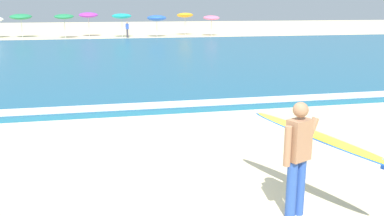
{
  "coord_description": "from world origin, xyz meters",
  "views": [
    {
      "loc": [
        -1.48,
        -6.12,
        3.02
      ],
      "look_at": [
        0.21,
        1.54,
        1.1
      ],
      "focal_mm": 38.88,
      "sensor_mm": 36.0,
      "label": 1
    }
  ],
  "objects_px": {
    "beach_umbrella_1": "(21,17)",
    "beach_umbrella_3": "(88,15)",
    "beachgoer_near_row_left": "(127,29)",
    "beach_umbrella_5": "(157,18)",
    "beach_umbrella_4": "(122,16)",
    "beach_umbrella_6": "(185,15)",
    "beach_umbrella_2": "(64,17)",
    "surfer_with_board": "(308,147)",
    "beach_umbrella_7": "(211,18)"
  },
  "relations": [
    {
      "from": "beach_umbrella_3",
      "to": "beach_umbrella_6",
      "type": "bearing_deg",
      "value": 0.13
    },
    {
      "from": "beach_umbrella_4",
      "to": "beach_umbrella_6",
      "type": "distance_m",
      "value": 7.14
    },
    {
      "from": "surfer_with_board",
      "to": "beach_umbrella_6",
      "type": "bearing_deg",
      "value": 81.07
    },
    {
      "from": "beach_umbrella_7",
      "to": "beachgoer_near_row_left",
      "type": "distance_m",
      "value": 8.93
    },
    {
      "from": "beach_umbrella_2",
      "to": "surfer_with_board",
      "type": "bearing_deg",
      "value": -80.72
    },
    {
      "from": "beach_umbrella_4",
      "to": "beach_umbrella_7",
      "type": "height_order",
      "value": "beach_umbrella_4"
    },
    {
      "from": "beach_umbrella_1",
      "to": "beachgoer_near_row_left",
      "type": "xyz_separation_m",
      "value": [
        10.26,
        -2.78,
        -1.19
      ]
    },
    {
      "from": "beach_umbrella_1",
      "to": "beach_umbrella_3",
      "type": "xyz_separation_m",
      "value": [
        6.53,
        0.08,
        0.14
      ]
    },
    {
      "from": "beach_umbrella_2",
      "to": "beach_umbrella_5",
      "type": "relative_size",
      "value": 1.09
    },
    {
      "from": "beach_umbrella_3",
      "to": "beach_umbrella_1",
      "type": "bearing_deg",
      "value": -179.29
    },
    {
      "from": "beach_umbrella_4",
      "to": "beach_umbrella_5",
      "type": "height_order",
      "value": "beach_umbrella_4"
    },
    {
      "from": "beach_umbrella_2",
      "to": "beach_umbrella_3",
      "type": "height_order",
      "value": "beach_umbrella_3"
    },
    {
      "from": "beach_umbrella_3",
      "to": "beach_umbrella_4",
      "type": "xyz_separation_m",
      "value": [
        3.28,
        -1.93,
        -0.09
      ]
    },
    {
      "from": "beach_umbrella_1",
      "to": "beach_umbrella_4",
      "type": "distance_m",
      "value": 9.99
    },
    {
      "from": "surfer_with_board",
      "to": "beach_umbrella_4",
      "type": "distance_m",
      "value": 37.81
    },
    {
      "from": "beach_umbrella_3",
      "to": "beach_umbrella_6",
      "type": "xyz_separation_m",
      "value": [
        10.15,
        0.02,
        -0.06
      ]
    },
    {
      "from": "beach_umbrella_4",
      "to": "surfer_with_board",
      "type": "bearing_deg",
      "value": -89.06
    },
    {
      "from": "beach_umbrella_4",
      "to": "beach_umbrella_6",
      "type": "height_order",
      "value": "beach_umbrella_6"
    },
    {
      "from": "beach_umbrella_3",
      "to": "beach_umbrella_5",
      "type": "bearing_deg",
      "value": -18.63
    },
    {
      "from": "surfer_with_board",
      "to": "beachgoer_near_row_left",
      "type": "bearing_deg",
      "value": 90.26
    },
    {
      "from": "beach_umbrella_1",
      "to": "beach_umbrella_6",
      "type": "xyz_separation_m",
      "value": [
        16.68,
        0.1,
        0.07
      ]
    },
    {
      "from": "beachgoer_near_row_left",
      "to": "beach_umbrella_6",
      "type": "bearing_deg",
      "value": 24.22
    },
    {
      "from": "beach_umbrella_2",
      "to": "beach_umbrella_5",
      "type": "xyz_separation_m",
      "value": [
        9.0,
        -0.19,
        -0.19
      ]
    },
    {
      "from": "beachgoer_near_row_left",
      "to": "beach_umbrella_5",
      "type": "bearing_deg",
      "value": 10.95
    },
    {
      "from": "beach_umbrella_5",
      "to": "surfer_with_board",
      "type": "bearing_deg",
      "value": -94.36
    },
    {
      "from": "beach_umbrella_4",
      "to": "beach_umbrella_5",
      "type": "bearing_deg",
      "value": -5.78
    },
    {
      "from": "beach_umbrella_7",
      "to": "beach_umbrella_2",
      "type": "bearing_deg",
      "value": -179.62
    },
    {
      "from": "beach_umbrella_5",
      "to": "beachgoer_near_row_left",
      "type": "bearing_deg",
      "value": -169.05
    },
    {
      "from": "beach_umbrella_2",
      "to": "beach_umbrella_6",
      "type": "bearing_deg",
      "value": 9.66
    },
    {
      "from": "beachgoer_near_row_left",
      "to": "beach_umbrella_7",
      "type": "bearing_deg",
      "value": 5.64
    },
    {
      "from": "beach_umbrella_1",
      "to": "beach_umbrella_2",
      "type": "bearing_deg",
      "value": -25.11
    },
    {
      "from": "beach_umbrella_1",
      "to": "beach_umbrella_2",
      "type": "height_order",
      "value": "beach_umbrella_2"
    },
    {
      "from": "beach_umbrella_3",
      "to": "beach_umbrella_2",
      "type": "bearing_deg",
      "value": -137.09
    },
    {
      "from": "beach_umbrella_1",
      "to": "beach_umbrella_7",
      "type": "bearing_deg",
      "value": -5.71
    },
    {
      "from": "beach_umbrella_1",
      "to": "beach_umbrella_3",
      "type": "relative_size",
      "value": 0.95
    },
    {
      "from": "surfer_with_board",
      "to": "beach_umbrella_7",
      "type": "distance_m",
      "value": 38.72
    },
    {
      "from": "surfer_with_board",
      "to": "beachgoer_near_row_left",
      "type": "height_order",
      "value": "surfer_with_board"
    },
    {
      "from": "beach_umbrella_2",
      "to": "beachgoer_near_row_left",
      "type": "distance_m",
      "value": 6.15
    },
    {
      "from": "surfer_with_board",
      "to": "beach_umbrella_1",
      "type": "distance_m",
      "value": 41.0
    },
    {
      "from": "beach_umbrella_3",
      "to": "beach_umbrella_4",
      "type": "height_order",
      "value": "beach_umbrella_3"
    },
    {
      "from": "beach_umbrella_2",
      "to": "beach_umbrella_6",
      "type": "distance_m",
      "value": 12.57
    },
    {
      "from": "surfer_with_board",
      "to": "beach_umbrella_3",
      "type": "distance_m",
      "value": 39.92
    },
    {
      "from": "beach_umbrella_6",
      "to": "beach_umbrella_7",
      "type": "xyz_separation_m",
      "value": [
        2.42,
        -2.01,
        -0.24
      ]
    },
    {
      "from": "beach_umbrella_1",
      "to": "beach_umbrella_6",
      "type": "relative_size",
      "value": 0.98
    },
    {
      "from": "beach_umbrella_5",
      "to": "beach_umbrella_6",
      "type": "height_order",
      "value": "beach_umbrella_6"
    },
    {
      "from": "beach_umbrella_6",
      "to": "beach_umbrella_4",
      "type": "bearing_deg",
      "value": -164.15
    },
    {
      "from": "beach_umbrella_1",
      "to": "beach_umbrella_5",
      "type": "xyz_separation_m",
      "value": [
        13.29,
        -2.2,
        -0.15
      ]
    },
    {
      "from": "beach_umbrella_1",
      "to": "beachgoer_near_row_left",
      "type": "distance_m",
      "value": 10.7
    },
    {
      "from": "beach_umbrella_7",
      "to": "beach_umbrella_4",
      "type": "bearing_deg",
      "value": 179.61
    },
    {
      "from": "beach_umbrella_3",
      "to": "beachgoer_near_row_left",
      "type": "relative_size",
      "value": 1.58
    }
  ]
}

